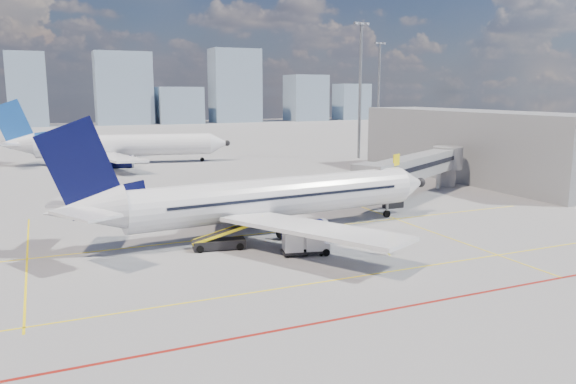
% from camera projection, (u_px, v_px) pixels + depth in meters
% --- Properties ---
extents(ground, '(420.00, 420.00, 0.00)m').
position_uv_depth(ground, '(305.00, 256.00, 44.08)').
color(ground, gray).
rests_on(ground, ground).
extents(apron_markings, '(90.00, 35.12, 0.01)m').
position_uv_depth(apron_markings, '(322.00, 271.00, 40.33)').
color(apron_markings, yellow).
rests_on(apron_markings, ground).
extents(jet_bridge, '(23.55, 15.78, 6.30)m').
position_uv_depth(jet_bridge, '(419.00, 167.00, 68.04)').
color(jet_bridge, gray).
rests_on(jet_bridge, ground).
extents(terminal_block, '(10.00, 42.00, 10.00)m').
position_uv_depth(terminal_block, '(473.00, 145.00, 82.58)').
color(terminal_block, gray).
rests_on(terminal_block, ground).
extents(floodlight_mast_ne, '(3.20, 0.61, 25.45)m').
position_uv_depth(floodlight_mast_ne, '(360.00, 87.00, 106.35)').
color(floodlight_mast_ne, gray).
rests_on(floodlight_mast_ne, ground).
extents(floodlight_mast_far, '(3.20, 0.61, 25.45)m').
position_uv_depth(floodlight_mast_far, '(379.00, 88.00, 148.64)').
color(floodlight_mast_far, gray).
rests_on(floodlight_mast_far, ground).
extents(distant_skyline, '(252.26, 14.66, 30.29)m').
position_uv_depth(distant_skyline, '(84.00, 92.00, 212.11)').
color(distant_skyline, '#778DA4').
rests_on(distant_skyline, ground).
extents(main_aircraft, '(37.39, 32.54, 10.97)m').
position_uv_depth(main_aircraft, '(263.00, 199.00, 50.19)').
color(main_aircraft, silver).
rests_on(main_aircraft, ground).
extents(second_aircraft, '(40.00, 34.54, 11.76)m').
position_uv_depth(second_aircraft, '(115.00, 146.00, 99.80)').
color(second_aircraft, silver).
rests_on(second_aircraft, ground).
extents(baggage_tug, '(2.59, 2.06, 1.59)m').
position_uv_depth(baggage_tug, '(313.00, 245.00, 44.44)').
color(baggage_tug, silver).
rests_on(baggage_tug, ground).
extents(cargo_dolly, '(3.62, 2.20, 1.85)m').
position_uv_depth(cargo_dolly, '(303.00, 242.00, 44.21)').
color(cargo_dolly, black).
rests_on(cargo_dolly, ground).
extents(belt_loader, '(6.18, 2.41, 2.48)m').
position_uv_depth(belt_loader, '(221.00, 241.00, 45.90)').
color(belt_loader, black).
rests_on(belt_loader, ground).
extents(ramp_worker, '(0.45, 0.61, 1.52)m').
position_uv_depth(ramp_worker, '(389.00, 246.00, 44.24)').
color(ramp_worker, yellow).
rests_on(ramp_worker, ground).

